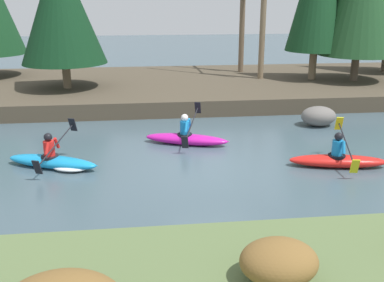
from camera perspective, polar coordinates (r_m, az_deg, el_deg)
The scene contains 10 objects.
ground_plane at distance 12.61m, azimuth 2.93°, elevation -3.35°, with size 90.00×90.00×0.00m, color #425660.
riverbank_far at distance 22.17m, azimuth -1.39°, elevation 6.89°, with size 44.00×9.44×0.65m.
conifer_tree_left at distance 20.62m, azimuth -16.34°, elevation 16.14°, with size 3.67×3.67×5.95m.
bare_tree_upstream at distance 24.56m, azimuth 6.46°, elevation 16.02°, with size 3.67×3.63×6.67m.
bare_tree_mid_upstream at distance 22.62m, azimuth 9.14°, elevation 17.17°, with size 4.30×4.25×7.86m.
shrub_clump_third at distance 6.55m, azimuth 10.97°, elevation -14.78°, with size 1.11×0.92×0.60m.
kayaker_lead at distance 13.21m, azimuth 18.16°, elevation -2.23°, with size 2.79×2.06×1.20m.
kayaker_middle at distance 14.46m, azimuth -0.64°, elevation 0.42°, with size 2.75×2.01×1.20m.
kayaker_trailing at distance 13.04m, azimuth -16.92°, elevation -2.47°, with size 2.73×1.99×1.20m.
boulder_midstream at distance 17.17m, azimuth 15.77°, elevation 3.06°, with size 1.28×1.00×0.73m.
Camera 1 is at (-2.01, -11.58, 4.58)m, focal length 42.00 mm.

